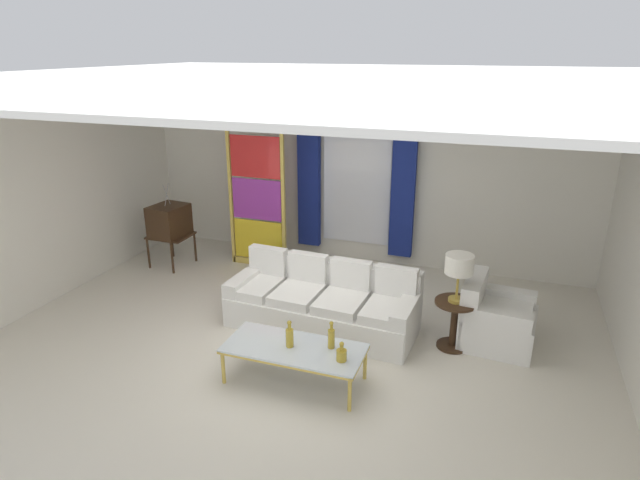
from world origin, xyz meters
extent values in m
plane|color=silver|center=(0.00, 0.00, 0.00)|extent=(16.00, 16.00, 0.00)
cube|color=white|center=(0.00, 3.06, 1.50)|extent=(8.00, 0.12, 3.00)
cube|color=white|center=(-3.66, 0.60, 1.50)|extent=(0.12, 7.00, 3.00)
cube|color=white|center=(0.00, 0.80, 3.02)|extent=(8.00, 7.60, 0.04)
cube|color=white|center=(-0.06, 2.98, 1.55)|extent=(1.10, 0.02, 2.50)
cylinder|color=gold|center=(-0.06, 2.90, 2.86)|extent=(2.00, 0.04, 0.04)
cube|color=navy|center=(-0.83, 2.88, 1.55)|extent=(0.36, 0.12, 2.70)
cube|color=navy|center=(0.71, 2.88, 1.55)|extent=(0.36, 0.12, 2.70)
cube|color=navy|center=(-0.06, 2.88, 2.72)|extent=(1.80, 0.10, 0.28)
cube|color=white|center=(0.19, 0.58, 0.19)|extent=(2.37, 1.02, 0.38)
cube|color=white|center=(0.21, 0.95, 0.39)|extent=(2.33, 0.33, 0.78)
cube|color=white|center=(1.26, 0.52, 0.28)|extent=(0.25, 0.86, 0.56)
cube|color=white|center=(-0.88, 0.64, 0.28)|extent=(0.25, 0.86, 0.56)
cube|color=white|center=(1.06, 0.48, 0.44)|extent=(0.57, 0.77, 0.12)
cube|color=white|center=(1.07, 0.80, 0.66)|extent=(0.52, 0.17, 0.40)
cube|color=white|center=(0.48, 0.51, 0.44)|extent=(0.57, 0.77, 0.12)
cube|color=white|center=(0.49, 0.83, 0.66)|extent=(0.52, 0.17, 0.40)
cube|color=white|center=(-0.10, 0.55, 0.44)|extent=(0.57, 0.77, 0.12)
cube|color=white|center=(-0.09, 0.87, 0.66)|extent=(0.52, 0.17, 0.40)
cube|color=white|center=(-0.68, 0.58, 0.44)|extent=(0.57, 0.77, 0.12)
cube|color=white|center=(-0.66, 0.90, 0.66)|extent=(0.52, 0.17, 0.40)
cube|color=silver|center=(0.30, -0.59, 0.40)|extent=(1.46, 0.65, 0.02)
cube|color=gold|center=(0.30, -0.29, 0.38)|extent=(1.46, 0.04, 0.03)
cube|color=gold|center=(0.30, -0.90, 0.38)|extent=(1.46, 0.04, 0.03)
cube|color=gold|center=(-0.41, -0.59, 0.38)|extent=(0.04, 0.65, 0.03)
cube|color=gold|center=(1.01, -0.59, 0.38)|extent=(0.04, 0.65, 0.03)
cylinder|color=gold|center=(-0.39, -0.31, 0.19)|extent=(0.04, 0.04, 0.38)
cylinder|color=gold|center=(0.99, -0.31, 0.19)|extent=(0.04, 0.04, 0.38)
cylinder|color=gold|center=(-0.39, -0.88, 0.19)|extent=(0.04, 0.04, 0.38)
cylinder|color=gold|center=(0.99, -0.88, 0.19)|extent=(0.04, 0.04, 0.38)
cylinder|color=gold|center=(0.84, -0.67, 0.47)|extent=(0.10, 0.10, 0.12)
cylinder|color=gold|center=(0.84, -0.67, 0.55)|extent=(0.04, 0.04, 0.05)
sphere|color=gold|center=(0.84, -0.67, 0.60)|extent=(0.05, 0.05, 0.05)
cylinder|color=gold|center=(0.67, -0.48, 0.51)|extent=(0.07, 0.07, 0.21)
cylinder|color=gold|center=(0.67, -0.48, 0.65)|extent=(0.03, 0.03, 0.06)
sphere|color=gold|center=(0.67, -0.48, 0.69)|extent=(0.04, 0.04, 0.04)
cylinder|color=gold|center=(0.26, -0.60, 0.51)|extent=(0.08, 0.08, 0.20)
cylinder|color=gold|center=(0.26, -0.60, 0.64)|extent=(0.04, 0.04, 0.06)
sphere|color=gold|center=(0.26, -0.60, 0.69)|extent=(0.05, 0.05, 0.05)
cube|color=#382314|center=(-2.77, 1.74, 0.50)|extent=(0.62, 0.54, 0.03)
cylinder|color=#382314|center=(-3.04, 1.49, 0.25)|extent=(0.04, 0.04, 0.50)
cylinder|color=#382314|center=(-2.98, 2.04, 0.25)|extent=(0.04, 0.04, 0.50)
cylinder|color=#382314|center=(-2.56, 1.43, 0.25)|extent=(0.04, 0.04, 0.50)
cylinder|color=#382314|center=(-2.50, 1.99, 0.25)|extent=(0.04, 0.04, 0.50)
cube|color=#382314|center=(-2.77, 1.74, 0.76)|extent=(0.54, 0.61, 0.48)
cube|color=black|center=(-3.00, 1.76, 0.78)|extent=(0.06, 0.39, 0.30)
cylinder|color=gold|center=(-3.01, 1.68, 0.59)|extent=(0.02, 0.04, 0.04)
cylinder|color=gold|center=(-3.00, 1.84, 0.59)|extent=(0.02, 0.04, 0.04)
cylinder|color=silver|center=(-2.77, 1.74, 1.18)|extent=(0.02, 0.13, 0.34)
cylinder|color=silver|center=(-2.77, 1.74, 1.18)|extent=(0.02, 0.13, 0.34)
cube|color=white|center=(2.29, 0.93, 0.20)|extent=(0.86, 0.86, 0.40)
cube|color=white|center=(2.29, 0.93, 0.45)|extent=(0.74, 0.74, 0.10)
cube|color=white|center=(1.97, 0.95, 0.40)|extent=(0.26, 0.81, 0.80)
cube|color=white|center=(2.32, 1.25, 0.29)|extent=(0.75, 0.24, 0.58)
cube|color=white|center=(2.27, 0.61, 0.29)|extent=(0.75, 0.24, 0.58)
cube|color=gold|center=(-1.89, 2.19, 1.10)|extent=(0.05, 0.05, 2.20)
cube|color=gold|center=(-0.99, 2.19, 1.10)|extent=(0.05, 0.05, 2.20)
cube|color=gold|center=(-1.44, 2.19, 2.17)|extent=(0.90, 0.05, 0.06)
cube|color=gold|center=(-1.44, 2.19, 0.05)|extent=(0.90, 0.05, 0.10)
cube|color=yellow|center=(-1.44, 2.19, 0.43)|extent=(0.82, 0.02, 0.64)
cube|color=purple|center=(-1.44, 2.19, 1.10)|extent=(0.82, 0.02, 0.64)
cube|color=red|center=(-1.44, 2.19, 1.77)|extent=(0.82, 0.02, 0.64)
cylinder|color=beige|center=(-1.05, 1.91, 0.03)|extent=(0.16, 0.16, 0.06)
ellipsoid|color=#1D5AB0|center=(-1.05, 1.91, 0.14)|extent=(0.18, 0.32, 0.20)
sphere|color=#1D5AB0|center=(-1.05, 2.05, 0.25)|extent=(0.09, 0.09, 0.09)
cone|color=gold|center=(-1.05, 2.11, 0.25)|extent=(0.02, 0.04, 0.02)
cone|color=#277558|center=(-1.05, 1.73, 0.24)|extent=(0.44, 0.40, 0.50)
cylinder|color=#382314|center=(1.79, 0.66, 0.58)|extent=(0.48, 0.48, 0.03)
cylinder|color=#382314|center=(1.79, 0.66, 0.29)|extent=(0.08, 0.08, 0.55)
cylinder|color=#382314|center=(1.79, 0.66, 0.01)|extent=(0.36, 0.36, 0.03)
cylinder|color=#B29338|center=(1.79, 0.66, 0.61)|extent=(0.18, 0.18, 0.04)
cylinder|color=#B29338|center=(1.79, 0.66, 0.81)|extent=(0.03, 0.03, 0.36)
cylinder|color=white|center=(1.79, 0.66, 1.05)|extent=(0.32, 0.32, 0.22)
camera|label=1|loc=(2.18, -5.08, 3.35)|focal=30.16mm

